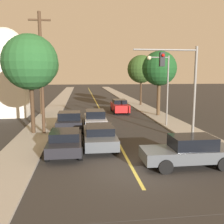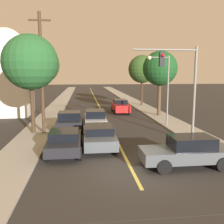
% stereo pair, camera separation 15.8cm
% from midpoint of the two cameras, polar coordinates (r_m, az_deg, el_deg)
% --- Properties ---
extents(ground_plane, '(200.00, 200.00, 0.00)m').
position_cam_midpoint_polar(ground_plane, '(12.35, 5.07, -13.38)').
color(ground_plane, '#2D2B28').
extents(road_surface, '(9.48, 80.00, 0.01)m').
position_cam_midpoint_polar(road_surface, '(47.48, -3.77, 3.11)').
color(road_surface, '#2D2B28').
rests_on(road_surface, ground).
extents(sidewalk_left, '(2.50, 80.00, 0.12)m').
position_cam_midpoint_polar(sidewalk_left, '(47.56, -11.01, 3.04)').
color(sidewalk_left, '#9E998E').
rests_on(sidewalk_left, ground).
extents(sidewalk_right, '(2.50, 80.00, 0.12)m').
position_cam_midpoint_polar(sidewalk_right, '(48.15, 3.38, 3.26)').
color(sidewalk_right, '#9E998E').
rests_on(sidewalk_right, ground).
extents(car_near_lane_front, '(2.06, 4.88, 1.41)m').
position_cam_midpoint_polar(car_near_lane_front, '(16.07, -2.73, -5.32)').
color(car_near_lane_front, '#474C51').
rests_on(car_near_lane_front, ground).
extents(car_near_lane_second, '(1.84, 4.37, 1.70)m').
position_cam_midpoint_polar(car_near_lane_second, '(20.71, -3.65, -1.82)').
color(car_near_lane_second, '#A5A8B2').
rests_on(car_near_lane_second, ground).
extents(car_outer_lane_front, '(1.99, 4.26, 1.40)m').
position_cam_midpoint_polar(car_outer_lane_front, '(14.93, -10.48, -6.52)').
color(car_outer_lane_front, black).
rests_on(car_outer_lane_front, ground).
extents(car_outer_lane_second, '(2.12, 3.84, 1.58)m').
position_cam_midpoint_polar(car_outer_lane_second, '(20.77, -9.42, -2.06)').
color(car_outer_lane_second, black).
rests_on(car_outer_lane_second, ground).
extents(car_far_oncoming, '(1.85, 4.47, 1.59)m').
position_cam_midpoint_polar(car_far_oncoming, '(29.89, 2.07, 1.36)').
color(car_far_oncoming, red).
rests_on(car_far_oncoming, ground).
extents(car_crossing_right, '(4.70, 1.86, 1.56)m').
position_cam_midpoint_polar(car_crossing_right, '(13.25, 17.37, -8.54)').
color(car_crossing_right, '#474C51').
rests_on(car_crossing_right, ground).
extents(traffic_signal_mast, '(4.33, 0.42, 6.30)m').
position_cam_midpoint_polar(traffic_signal_mast, '(17.26, 15.85, 7.44)').
color(traffic_signal_mast, slate).
rests_on(traffic_signal_mast, ground).
extents(streetlamp_right, '(1.98, 0.36, 6.06)m').
position_cam_midpoint_polar(streetlamp_right, '(22.23, 11.65, 7.19)').
color(streetlamp_right, slate).
rests_on(streetlamp_right, ground).
extents(utility_pole_left, '(1.60, 0.24, 8.98)m').
position_cam_midpoint_polar(utility_pole_left, '(19.56, -15.57, 8.81)').
color(utility_pole_left, '#422D1E').
rests_on(utility_pole_left, ground).
extents(tree_left_near, '(4.13, 4.13, 7.44)m').
position_cam_midpoint_polar(tree_left_near, '(19.86, -17.95, 10.73)').
color(tree_left_near, '#3D2B1C').
rests_on(tree_left_near, ground).
extents(tree_left_far, '(4.20, 4.20, 7.61)m').
position_cam_midpoint_polar(tree_left_far, '(29.04, -15.92, 10.34)').
color(tree_left_far, '#4C3823').
rests_on(tree_left_far, ground).
extents(tree_right_near, '(3.73, 3.73, 6.97)m').
position_cam_midpoint_polar(tree_right_near, '(27.73, 11.08, 9.71)').
color(tree_right_near, '#4C3823').
rests_on(tree_right_near, ground).
extents(tree_right_far, '(4.00, 4.00, 7.19)m').
position_cam_midpoint_polar(tree_right_far, '(36.66, 7.04, 9.69)').
color(tree_right_far, '#3D2B1C').
rests_on(tree_right_far, ground).
extents(domed_building_left, '(4.65, 4.65, 9.59)m').
position_cam_midpoint_polar(domed_building_left, '(30.26, -22.59, 7.98)').
color(domed_building_left, silver).
rests_on(domed_building_left, ground).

